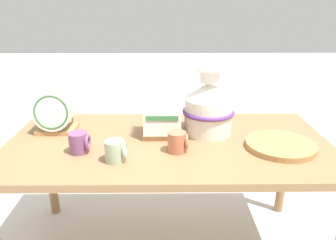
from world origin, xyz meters
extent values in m
cube|color=olive|center=(0.00, 0.00, 0.65)|extent=(1.58, 0.81, 0.03)
cylinder|color=olive|center=(-0.74, 0.36, 0.32)|extent=(0.06, 0.06, 0.63)
cylinder|color=olive|center=(0.74, 0.36, 0.32)|extent=(0.06, 0.06, 0.63)
cylinder|color=white|center=(0.21, 0.11, 0.76)|extent=(0.24, 0.24, 0.19)
cone|color=white|center=(0.21, 0.11, 0.90)|extent=(0.24, 0.24, 0.09)
cylinder|color=white|center=(0.21, 0.11, 0.97)|extent=(0.10, 0.10, 0.07)
torus|color=white|center=(0.21, 0.11, 1.01)|extent=(0.15, 0.15, 0.02)
torus|color=#60337A|center=(0.21, 0.11, 0.79)|extent=(0.27, 0.27, 0.02)
cube|color=tan|center=(-0.59, 0.14, 0.68)|extent=(0.20, 0.14, 0.02)
cylinder|color=tan|center=(-0.65, 0.19, 0.73)|extent=(0.01, 0.01, 0.07)
cylinder|color=tan|center=(-0.52, 0.19, 0.73)|extent=(0.01, 0.01, 0.07)
cylinder|color=silver|center=(-0.59, 0.07, 0.80)|extent=(0.20, 0.04, 0.20)
torus|color=#38703D|center=(-0.59, 0.07, 0.80)|extent=(0.17, 0.04, 0.17)
cylinder|color=silver|center=(-0.59, 0.10, 0.80)|extent=(0.20, 0.04, 0.20)
cylinder|color=silver|center=(-0.59, 0.14, 0.80)|extent=(0.20, 0.04, 0.20)
cylinder|color=silver|center=(-0.59, 0.17, 0.80)|extent=(0.20, 0.04, 0.20)
cylinder|color=silver|center=(-0.59, 0.20, 0.80)|extent=(0.20, 0.04, 0.20)
cube|color=tan|center=(-0.03, 0.07, 0.68)|extent=(0.20, 0.14, 0.02)
cylinder|color=tan|center=(-0.10, 0.13, 0.73)|extent=(0.01, 0.01, 0.07)
cylinder|color=tan|center=(0.04, 0.13, 0.73)|extent=(0.01, 0.01, 0.07)
cube|color=silver|center=(-0.03, 0.01, 0.79)|extent=(0.19, 0.03, 0.18)
cube|color=silver|center=(-0.03, 0.04, 0.79)|extent=(0.19, 0.03, 0.18)
cube|color=silver|center=(-0.03, 0.07, 0.79)|extent=(0.19, 0.03, 0.18)
cube|color=silver|center=(-0.03, 0.10, 0.79)|extent=(0.19, 0.03, 0.18)
cube|color=silver|center=(-0.03, 0.13, 0.79)|extent=(0.19, 0.03, 0.18)
cube|color=#38703D|center=(-0.03, 0.00, 0.79)|extent=(0.16, 0.01, 0.02)
cylinder|color=#AD7F47|center=(0.53, -0.09, 0.67)|extent=(0.32, 0.32, 0.01)
cylinder|color=#AD7F47|center=(0.53, -0.09, 0.68)|extent=(0.32, 0.32, 0.01)
cylinder|color=#AD7F47|center=(0.53, -0.09, 0.69)|extent=(0.32, 0.32, 0.01)
cylinder|color=#7A4770|center=(-0.41, -0.12, 0.72)|extent=(0.08, 0.08, 0.10)
torus|color=#7A4770|center=(-0.36, -0.12, 0.72)|extent=(0.02, 0.08, 0.08)
cylinder|color=#B76647|center=(0.04, -0.12, 0.72)|extent=(0.08, 0.08, 0.10)
torus|color=#B76647|center=(0.08, -0.12, 0.72)|extent=(0.02, 0.08, 0.08)
cylinder|color=#9EB28E|center=(-0.23, -0.21, 0.72)|extent=(0.08, 0.08, 0.10)
torus|color=#9EB28E|center=(-0.19, -0.21, 0.72)|extent=(0.02, 0.08, 0.08)
camera|label=1|loc=(-0.02, -1.48, 1.33)|focal=35.00mm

